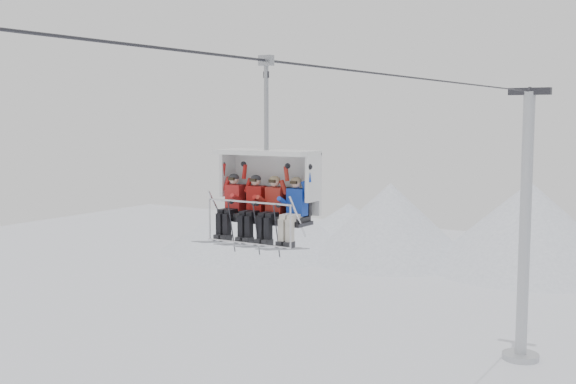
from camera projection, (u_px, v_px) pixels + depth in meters
The scene contains 8 objects.
ridgeline at pixel (569, 242), 53.53m from camera, with size 72.00×21.00×7.00m.
lift_tower_right at pixel (524, 245), 35.47m from camera, with size 2.00×1.80×13.48m.
haul_cable at pixel (288, 63), 16.12m from camera, with size 0.06×0.06×50.00m, color #2B2A2F.
chairlift_carrier at pixel (270, 183), 15.75m from camera, with size 2.27×1.17×3.98m.
skier_far_left at pixel (232, 204), 15.96m from camera, with size 0.39×1.69×1.56m.
skier_center_left at pixel (254, 205), 15.66m from camera, with size 0.39×1.69×1.56m.
skier_center_right at pixel (273, 207), 15.40m from camera, with size 0.39×1.69×1.56m.
skier_far_right at pixel (294, 208), 15.11m from camera, with size 0.39×1.69×1.56m.
Camera 1 is at (8.64, -13.86, 12.12)m, focal length 45.00 mm.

